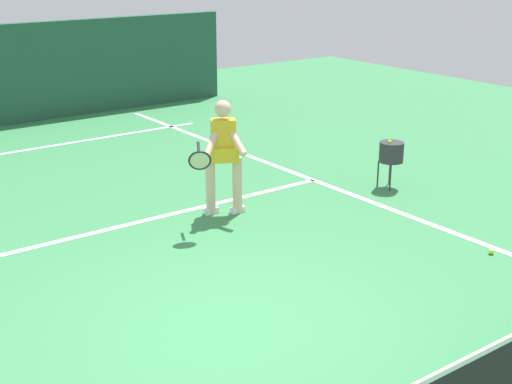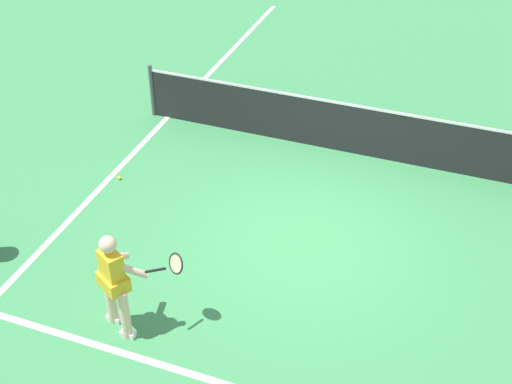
# 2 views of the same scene
# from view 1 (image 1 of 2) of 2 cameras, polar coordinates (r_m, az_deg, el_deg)

# --- Properties ---
(ground_plane) EXTENTS (25.71, 25.71, 0.00)m
(ground_plane) POSITION_cam_1_polar(r_m,az_deg,el_deg) (6.95, -2.00, -10.78)
(ground_plane) COLOR #38844C
(service_line_marking) EXTENTS (7.28, 0.10, 0.01)m
(service_line_marking) POSITION_cam_1_polar(r_m,az_deg,el_deg) (9.36, -12.60, -3.14)
(service_line_marking) COLOR white
(service_line_marking) RESTS_ON ground
(sideline_left_marking) EXTENTS (0.10, 17.78, 0.01)m
(sideline_left_marking) POSITION_cam_1_polar(r_m,az_deg,el_deg) (9.29, 16.87, -3.69)
(sideline_left_marking) COLOR white
(sideline_left_marking) RESTS_ON ground
(tennis_player) EXTENTS (1.06, 0.80, 1.55)m
(tennis_player) POSITION_cam_1_polar(r_m,az_deg,el_deg) (9.53, -2.62, 3.07)
(tennis_player) COLOR beige
(tennis_player) RESTS_ON ground
(tennis_ball_near) EXTENTS (0.07, 0.07, 0.07)m
(tennis_ball_near) POSITION_cam_1_polar(r_m,az_deg,el_deg) (8.94, 18.07, -4.50)
(tennis_ball_near) COLOR #D1E533
(tennis_ball_near) RESTS_ON ground
(ball_hopper) EXTENTS (0.36, 0.36, 0.74)m
(ball_hopper) POSITION_cam_1_polar(r_m,az_deg,el_deg) (10.87, 10.62, 3.09)
(ball_hopper) COLOR #333338
(ball_hopper) RESTS_ON ground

